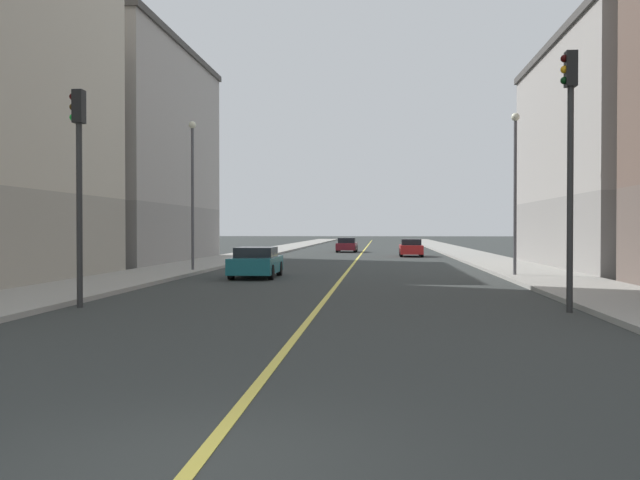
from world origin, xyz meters
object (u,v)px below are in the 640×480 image
Objects in this scene: car_teal at (256,262)px; car_maroon at (347,245)px; building_right_midblock at (108,155)px; traffic_light_left_near at (570,146)px; traffic_light_right_near at (79,167)px; street_lamp_right_near at (192,180)px; street_lamp_left_near at (515,177)px; car_red at (411,248)px.

car_maroon is (2.35, 34.08, -0.02)m from car_teal.
car_teal is at bearing -47.90° from building_right_midblock.
traffic_light_right_near is (-12.99, -0.00, -0.43)m from traffic_light_left_near.
street_lamp_right_near reaches higher than traffic_light_right_near.
street_lamp_right_near is 1.59× the size of car_maroon.
car_teal is (-10.27, 12.01, -3.60)m from traffic_light_left_near.
street_lamp_left_near is 24.18m from car_red.
traffic_light_left_near reaches higher than car_red.
building_right_midblock is 2.56× the size of street_lamp_right_near.
street_lamp_right_near is at bearing 170.79° from street_lamp_left_near.
traffic_light_left_near is at bearing -80.24° from car_maroon.
car_teal is at bearing -93.94° from car_maroon.
traffic_light_right_near is at bearing -86.27° from street_lamp_right_near.
car_maroon is at bearing 119.12° from car_red.
traffic_light_right_near is 0.84× the size of street_lamp_left_near.
street_lamp_left_near is at bearing -81.63° from car_red.
traffic_light_left_near is 20.56m from street_lamp_right_near.
street_lamp_right_near reaches higher than traffic_light_left_near.
building_right_midblock is 4.06× the size of car_maroon.
traffic_light_left_near is 36.54m from car_red.
car_maroon is (5.06, 46.09, -3.18)m from traffic_light_right_near.
building_right_midblock reaches higher than street_lamp_left_near.
building_right_midblock is at bearing -124.75° from car_maroon.
car_teal is at bearing -107.85° from car_red.
street_lamp_right_near is 6.16m from car_teal.
traffic_light_left_near is 16.21m from car_teal.
traffic_light_right_near is 15.13m from street_lamp_right_near.
street_lamp_left_near is 1.54× the size of car_maroon.
building_right_midblock reaches higher than car_maroon.
traffic_light_right_near is (9.33, -25.34, -3.10)m from building_right_midblock.
building_right_midblock is at bearing 132.10° from car_teal.
street_lamp_left_near is 11.91m from car_teal.
car_teal reaches higher than car_maroon.
traffic_light_right_near is 0.82× the size of street_lamp_right_near.
building_right_midblock reaches higher than street_lamp_right_near.
street_lamp_left_near is at bearing -9.21° from street_lamp_right_near.
street_lamp_left_near is at bearing 85.41° from traffic_light_left_near.
building_right_midblock reaches higher than traffic_light_left_near.
car_red is at bearing 73.82° from traffic_light_right_near.
car_red is 11.23m from car_maroon.
car_red is 0.94× the size of car_teal.
car_maroon is at bearing 86.06° from car_teal.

